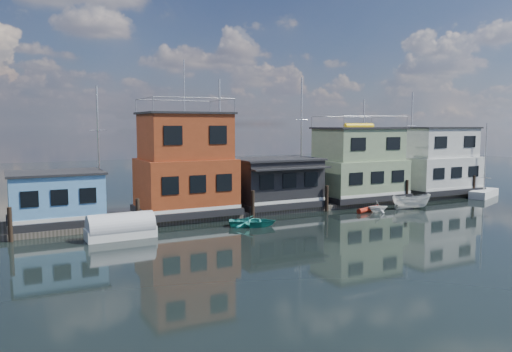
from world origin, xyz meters
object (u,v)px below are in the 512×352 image
houseboat_red (185,166)px  dinghy_white (378,207)px  red_kayak (368,209)px  day_sailer (484,193)px  houseboat_dark (274,182)px  houseboat_blue (56,198)px  motorboat (411,202)px  dinghy_teal (252,222)px  tarp_runabout (121,228)px  houseboat_green (358,165)px  houseboat_white (435,161)px

houseboat_red → dinghy_white: (15.06, -5.12, -3.62)m
red_kayak → day_sailer: 16.07m
houseboat_dark → dinghy_white: bearing=-35.8°
houseboat_red → dinghy_white: houseboat_red is taller
houseboat_blue → motorboat: houseboat_blue is taller
houseboat_red → day_sailer: houseboat_red is taller
houseboat_blue → dinghy_teal: 13.87m
houseboat_red → dinghy_white: 16.32m
red_kayak → houseboat_dark: bearing=126.3°
dinghy_teal → tarp_runabout: 9.27m
tarp_runabout → motorboat: bearing=-2.0°
houseboat_green → day_sailer: (13.50, -3.22, -3.12)m
red_kayak → tarp_runabout: size_ratio=0.65×
houseboat_white → dinghy_white: (-11.94, -5.12, -3.06)m
houseboat_red → houseboat_green: size_ratio=1.41×
houseboat_blue → houseboat_dark: 17.50m
houseboat_green → dinghy_teal: bearing=-158.5°
houseboat_white → dinghy_teal: size_ratio=2.46×
houseboat_green → dinghy_white: houseboat_green is taller
houseboat_red → tarp_runabout: bearing=-141.2°
dinghy_white → day_sailer: (15.44, 1.89, -0.05)m
houseboat_blue → houseboat_white: size_ratio=0.76×
houseboat_dark → houseboat_white: 19.03m
houseboat_dark → dinghy_white: 8.92m
dinghy_white → day_sailer: day_sailer is taller
houseboat_blue → red_kayak: (23.99, -4.58, -1.99)m
houseboat_blue → red_kayak: size_ratio=2.23×
houseboat_red → dinghy_teal: houseboat_red is taller
houseboat_red → houseboat_blue: bearing=-180.0°
day_sailer → motorboat: day_sailer is taller
houseboat_blue → houseboat_dark: bearing=-0.1°
dinghy_white → motorboat: motorboat is taller
red_kayak → tarp_runabout: tarp_runabout is taller
houseboat_red → houseboat_white: bearing=0.0°
houseboat_red → motorboat: size_ratio=3.49×
tarp_runabout → houseboat_dark: bearing=17.8°
houseboat_red → houseboat_dark: size_ratio=1.60×
motorboat → houseboat_red: bearing=97.9°
houseboat_dark → tarp_runabout: (-14.14, -4.92, -1.76)m
houseboat_dark → dinghy_teal: 7.63m
houseboat_green → houseboat_dark: bearing=-179.9°
houseboat_green → red_kayak: size_ratio=2.92×
houseboat_green → dinghy_teal: size_ratio=2.46×
motorboat → tarp_runabout: 24.86m
day_sailer → dinghy_teal: bearing=162.4°
motorboat → dinghy_white: bearing=111.9°
houseboat_blue → dinghy_teal: houseboat_blue is taller
houseboat_white → motorboat: bearing=-147.8°
red_kayak → tarp_runabout: (-20.64, -0.36, 0.45)m
houseboat_white → day_sailer: bearing=-42.6°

